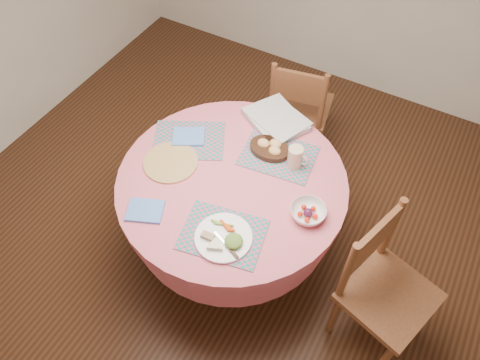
% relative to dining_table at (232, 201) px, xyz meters
% --- Properties ---
extents(ground, '(4.00, 4.00, 0.00)m').
position_rel_dining_table_xyz_m(ground, '(0.00, 0.00, -0.56)').
color(ground, '#331C0F').
rests_on(ground, ground).
extents(room_envelope, '(4.01, 4.01, 2.71)m').
position_rel_dining_table_xyz_m(room_envelope, '(0.00, 0.00, 1.16)').
color(room_envelope, silver).
rests_on(room_envelope, ground).
extents(dining_table, '(1.24, 1.24, 0.75)m').
position_rel_dining_table_xyz_m(dining_table, '(0.00, 0.00, 0.00)').
color(dining_table, '#CC5F6D').
rests_on(dining_table, ground).
extents(chair_right, '(0.52, 0.54, 0.94)m').
position_rel_dining_table_xyz_m(chair_right, '(0.91, -0.05, -0.07)').
color(chair_right, brown).
rests_on(chair_right, ground).
extents(chair_back, '(0.47, 0.46, 0.88)m').
position_rel_dining_table_xyz_m(chair_back, '(-0.03, 0.99, -0.09)').
color(chair_back, brown).
rests_on(chair_back, ground).
extents(placemat_front, '(0.45, 0.37, 0.01)m').
position_rel_dining_table_xyz_m(placemat_front, '(0.13, -0.32, 0.20)').
color(placemat_front, '#17826C').
rests_on(placemat_front, dining_table).
extents(placemat_left, '(0.49, 0.45, 0.01)m').
position_rel_dining_table_xyz_m(placemat_left, '(-0.36, 0.13, 0.20)').
color(placemat_left, '#17826C').
rests_on(placemat_left, dining_table).
extents(placemat_back, '(0.43, 0.35, 0.01)m').
position_rel_dining_table_xyz_m(placemat_back, '(0.14, 0.27, 0.20)').
color(placemat_back, '#17826C').
rests_on(placemat_back, dining_table).
extents(wicker_trivet, '(0.30, 0.30, 0.01)m').
position_rel_dining_table_xyz_m(wicker_trivet, '(-0.35, -0.06, 0.20)').
color(wicker_trivet, '#AF854C').
rests_on(wicker_trivet, dining_table).
extents(napkin_near, '(0.22, 0.20, 0.01)m').
position_rel_dining_table_xyz_m(napkin_near, '(-0.28, -0.39, 0.20)').
color(napkin_near, '#5381D6').
rests_on(napkin_near, dining_table).
extents(napkin_far, '(0.23, 0.21, 0.01)m').
position_rel_dining_table_xyz_m(napkin_far, '(-0.37, 0.14, 0.21)').
color(napkin_far, '#5381D6').
rests_on(napkin_far, placemat_left).
extents(dinner_plate, '(0.28, 0.28, 0.05)m').
position_rel_dining_table_xyz_m(dinner_plate, '(0.15, -0.34, 0.22)').
color(dinner_plate, white).
rests_on(dinner_plate, placemat_front).
extents(bread_bowl, '(0.23, 0.23, 0.08)m').
position_rel_dining_table_xyz_m(bread_bowl, '(0.08, 0.28, 0.23)').
color(bread_bowl, black).
rests_on(bread_bowl, placemat_back).
extents(latte_mug, '(0.12, 0.08, 0.13)m').
position_rel_dining_table_xyz_m(latte_mug, '(0.25, 0.25, 0.27)').
color(latte_mug, beige).
rests_on(latte_mug, placemat_back).
extents(fruit_bowl, '(0.23, 0.23, 0.06)m').
position_rel_dining_table_xyz_m(fruit_bowl, '(0.45, -0.01, 0.22)').
color(fruit_bowl, white).
rests_on(fruit_bowl, dining_table).
extents(newspaper_stack, '(0.43, 0.41, 0.04)m').
position_rel_dining_table_xyz_m(newspaper_stack, '(0.01, 0.50, 0.22)').
color(newspaper_stack, silver).
rests_on(newspaper_stack, dining_table).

